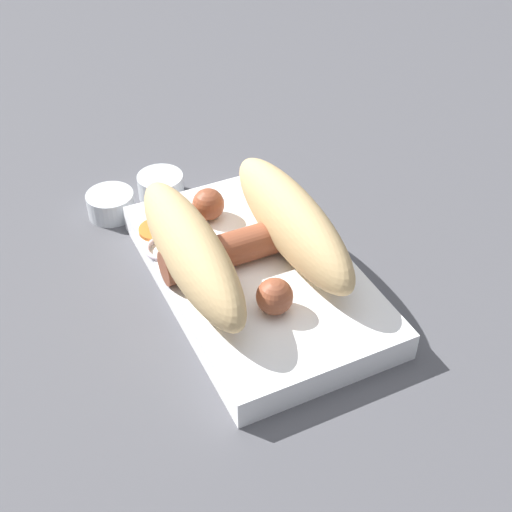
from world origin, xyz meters
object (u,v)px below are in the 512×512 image
Objects in this scene: sausage at (239,247)px; condiment_cup_near at (161,187)px; bread_roll at (243,236)px; condiment_cup_far at (111,205)px; food_tray at (256,276)px.

condiment_cup_near is at bearing 5.90° from sausage.
bread_roll is at bearing -168.84° from sausage.
bread_roll reaches higher than condiment_cup_near.
condiment_cup_far is (0.16, 0.07, -0.05)m from bread_roll.
bread_roll is 0.17m from condiment_cup_near.
condiment_cup_near is (0.16, 0.02, -0.03)m from sausage.
bread_roll is 4.15× the size of condiment_cup_far.
food_tray is 1.57× the size of sausage.
bread_roll is at bearing -154.65° from condiment_cup_far.
food_tray is 1.34× the size of bread_roll.
condiment_cup_near is 1.00× the size of condiment_cup_far.
sausage is at bearing -154.16° from condiment_cup_far.
food_tray is 5.56× the size of condiment_cup_far.
sausage is at bearing 41.05° from food_tray.
food_tray is 0.03m from sausage.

